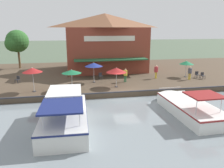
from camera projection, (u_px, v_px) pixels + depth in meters
ground_plane at (127, 98)px, 22.66m from camera, size 220.00×220.00×0.00m
quay_deck at (108, 74)px, 33.04m from camera, size 22.00×56.00×0.60m
quay_edge_fender at (126, 92)px, 22.59m from camera, size 0.20×50.40×0.10m
waterfront_restaurant at (105, 42)px, 33.92m from camera, size 10.77×12.26×8.58m
patio_umbrella_by_entrance at (72, 72)px, 22.74m from camera, size 2.06×2.06×2.26m
patio_umbrella_near_quay_edge at (94, 65)px, 26.12m from camera, size 2.12×2.12×2.45m
patio_umbrella_back_row at (186, 63)px, 29.14m from camera, size 1.89×1.89×2.21m
patio_umbrella_mid_patio_right at (32, 70)px, 22.20m from camera, size 2.00×2.00×2.57m
patio_umbrella_far_corner at (116, 70)px, 24.07m from camera, size 2.27×2.27×2.24m
cafe_chair_under_first_umbrella at (18, 79)px, 26.25m from camera, size 0.59×0.59×0.85m
cafe_chair_back_row_seat at (101, 76)px, 28.14m from camera, size 0.53×0.53×0.85m
cafe_chair_far_corner_seat at (197, 74)px, 28.95m from camera, size 0.46×0.46×0.85m
cafe_chair_beside_entrance at (203, 75)px, 28.33m from camera, size 0.45×0.45×0.85m
person_at_quay_edge at (156, 70)px, 28.40m from camera, size 0.50×0.50×1.77m
person_mid_patio at (190, 71)px, 27.77m from camera, size 0.48×0.48×1.70m
person_near_entrance at (125, 74)px, 26.57m from camera, size 0.47×0.47×1.65m
motorboat_mid_row at (65, 110)px, 16.54m from camera, size 8.79×3.41×2.41m
motorboat_distant_upstream at (185, 105)px, 18.58m from camera, size 8.20×2.96×2.26m
tree_upstream_bank at (16, 42)px, 34.85m from camera, size 3.74×3.56×6.16m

